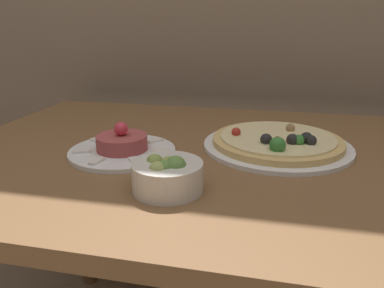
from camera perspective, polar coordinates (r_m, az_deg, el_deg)
name	(u,v)px	position (r m, az deg, el deg)	size (l,w,h in m)	color
dining_table	(217,189)	(0.91, 3.84, -6.82)	(1.29, 0.87, 0.75)	brown
pizza_plate	(277,142)	(0.90, 12.90, 0.24)	(0.35, 0.35, 0.06)	white
tartare_plate	(122,147)	(0.86, -10.59, -0.47)	(0.24, 0.24, 0.07)	white
small_bowl	(167,175)	(0.66, -3.78, -4.72)	(0.13, 0.13, 0.07)	silver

